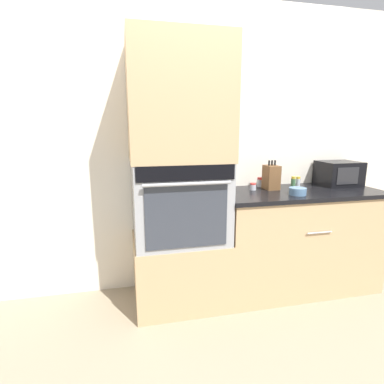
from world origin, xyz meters
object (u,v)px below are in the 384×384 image
(bowl, at_px, (298,191))
(condiment_jar_far, at_px, (298,182))
(condiment_jar_mid, at_px, (293,182))
(condiment_jar_back, at_px, (253,187))
(microwave, at_px, (339,173))
(knife_block, at_px, (271,177))
(wall_oven, at_px, (179,201))
(condiment_jar_near, at_px, (260,182))

(bowl, xyz_separation_m, condiment_jar_far, (0.20, 0.32, 0.02))
(condiment_jar_mid, xyz_separation_m, condiment_jar_back, (-0.42, -0.05, -0.02))
(condiment_jar_far, bearing_deg, microwave, -4.38)
(knife_block, relative_size, condiment_jar_back, 4.17)
(knife_block, xyz_separation_m, condiment_jar_far, (0.31, 0.06, -0.06))
(wall_oven, relative_size, condiment_jar_near, 8.34)
(knife_block, height_order, condiment_jar_far, knife_block)
(condiment_jar_near, xyz_separation_m, condiment_jar_mid, (0.29, -0.08, 0.01))
(knife_block, bearing_deg, condiment_jar_back, -179.87)
(knife_block, distance_m, condiment_jar_far, 0.32)
(condiment_jar_near, xyz_separation_m, condiment_jar_far, (0.35, -0.06, 0.00))
(bowl, relative_size, condiment_jar_far, 1.50)
(condiment_jar_far, bearing_deg, wall_oven, -171.42)
(wall_oven, relative_size, microwave, 2.04)
(knife_block, bearing_deg, condiment_jar_mid, 10.49)
(knife_block, height_order, condiment_jar_back, knife_block)
(condiment_jar_near, xyz_separation_m, condiment_jar_back, (-0.13, -0.12, -0.01))
(wall_oven, bearing_deg, condiment_jar_near, 16.36)
(wall_oven, height_order, knife_block, wall_oven)
(knife_block, height_order, condiment_jar_mid, knife_block)
(wall_oven, height_order, condiment_jar_far, wall_oven)
(condiment_jar_near, relative_size, condiment_jar_far, 0.95)
(condiment_jar_far, bearing_deg, condiment_jar_back, -172.54)
(wall_oven, bearing_deg, bowl, -8.86)
(microwave, height_order, knife_block, knife_block)
(microwave, relative_size, condiment_jar_back, 5.75)
(microwave, distance_m, condiment_jar_far, 0.41)
(bowl, xyz_separation_m, condiment_jar_mid, (0.14, 0.31, 0.02))
(condiment_jar_near, bearing_deg, wall_oven, -163.64)
(knife_block, bearing_deg, condiment_jar_far, 11.43)
(condiment_jar_mid, bearing_deg, condiment_jar_back, -173.68)
(condiment_jar_back, bearing_deg, condiment_jar_mid, 6.32)
(condiment_jar_near, bearing_deg, condiment_jar_back, -135.47)
(knife_block, distance_m, condiment_jar_mid, 0.26)
(wall_oven, bearing_deg, microwave, 5.27)
(condiment_jar_mid, bearing_deg, knife_block, -169.51)
(condiment_jar_mid, relative_size, condiment_jar_far, 1.07)
(wall_oven, bearing_deg, condiment_jar_back, 9.36)
(microwave, xyz_separation_m, condiment_jar_mid, (-0.46, 0.01, -0.06))
(wall_oven, distance_m, knife_block, 0.87)
(wall_oven, distance_m, condiment_jar_back, 0.69)
(wall_oven, xyz_separation_m, condiment_jar_near, (0.80, 0.24, 0.08))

